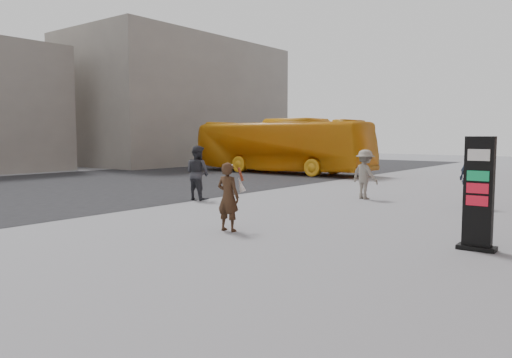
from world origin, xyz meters
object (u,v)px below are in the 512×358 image
Objects in this scene: info_pylon at (479,194)px; pedestrian_a at (198,173)px; bus at (280,146)px; pedestrian_c at (470,180)px; pedestrian_b at (365,174)px; woman at (228,196)px.

pedestrian_a is at bearing 165.95° from info_pylon.
pedestrian_c is (13.20, -8.37, -0.75)m from bus.
bus is at bearing -21.61° from pedestrian_b.
pedestrian_a is 1.08× the size of pedestrian_b.
pedestrian_a is at bearing -42.70° from woman.
bus is 6.62× the size of pedestrian_b.
pedestrian_c is at bearing -121.41° from bus.
pedestrian_b is (-5.33, 6.03, -0.24)m from info_pylon.
bus is 13.36m from pedestrian_a.
bus is (-9.77, 16.03, 0.79)m from woman.
bus is at bearing -62.95° from woman.
pedestrian_c is (8.10, 3.96, -0.07)m from pedestrian_a.
info_pylon is 5.44m from woman.
pedestrian_a is at bearing 59.98° from pedestrian_b.
info_pylon is at bearing 167.46° from pedestrian_a.
pedestrian_b is (4.56, 3.88, -0.07)m from pedestrian_a.
info_pylon is at bearing -133.07° from bus.
info_pylon reaches higher than pedestrian_b.
bus is at bearing 12.94° from pedestrian_c.
woman is 0.85× the size of pedestrian_a.
pedestrian_a is 5.98m from pedestrian_b.
info_pylon is 1.28× the size of pedestrian_b.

